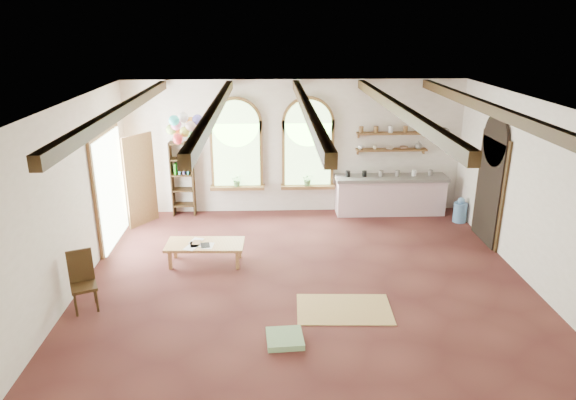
{
  "coord_description": "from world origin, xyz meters",
  "views": [
    {
      "loc": [
        -0.64,
        -8.48,
        4.47
      ],
      "look_at": [
        -0.29,
        0.6,
        1.28
      ],
      "focal_mm": 32.0,
      "sensor_mm": 36.0,
      "label": 1
    }
  ],
  "objects_px": {
    "coffee_table": "(205,246)",
    "balloon_cluster": "(184,127)",
    "side_chair": "(85,293)",
    "kitchen_counter": "(390,195)"
  },
  "relations": [
    {
      "from": "kitchen_counter",
      "to": "side_chair",
      "type": "relative_size",
      "value": 2.7
    },
    {
      "from": "kitchen_counter",
      "to": "side_chair",
      "type": "distance_m",
      "value": 7.29
    },
    {
      "from": "kitchen_counter",
      "to": "coffee_table",
      "type": "height_order",
      "value": "kitchen_counter"
    },
    {
      "from": "kitchen_counter",
      "to": "balloon_cluster",
      "type": "distance_m",
      "value": 5.15
    },
    {
      "from": "coffee_table",
      "to": "balloon_cluster",
      "type": "relative_size",
      "value": 1.32
    },
    {
      "from": "side_chair",
      "to": "balloon_cluster",
      "type": "bearing_deg",
      "value": 68.8
    },
    {
      "from": "coffee_table",
      "to": "balloon_cluster",
      "type": "height_order",
      "value": "balloon_cluster"
    },
    {
      "from": "coffee_table",
      "to": "side_chair",
      "type": "xyz_separation_m",
      "value": [
        -1.77,
        -1.6,
        -0.09
      ]
    },
    {
      "from": "side_chair",
      "to": "balloon_cluster",
      "type": "relative_size",
      "value": 0.87
    },
    {
      "from": "balloon_cluster",
      "to": "coffee_table",
      "type": "bearing_deg",
      "value": -72.65
    }
  ]
}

